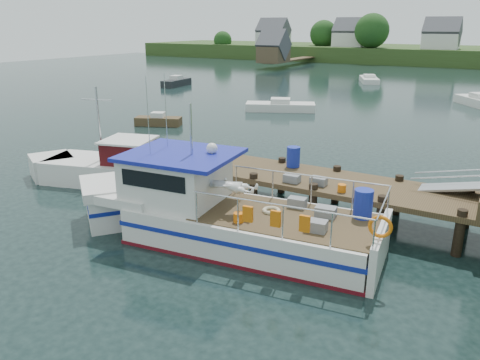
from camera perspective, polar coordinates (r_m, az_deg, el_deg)
The scene contains 10 objects.
ground_plane at distance 19.68m, azimuth 4.72°, elevation -2.86°, with size 160.00×160.00×0.00m, color black.
far_shore at distance 99.41m, azimuth 26.49°, elevation 13.71°, with size 140.00×42.55×9.22m.
dock at distance 17.37m, azimuth 24.68°, elevation 0.36°, with size 16.60×3.00×4.78m.
lobster_boat at distance 16.11m, azimuth -3.23°, elevation -3.91°, with size 11.77×4.44×5.58m.
work_boat at distance 22.84m, azimuth -15.33°, elevation 1.46°, with size 8.52×4.49×4.49m.
moored_rowboat at distance 35.36m, azimuth -9.92°, elevation 7.15°, with size 3.54×2.34×0.98m.
moored_a at distance 41.00m, azimuth 4.94°, elevation 8.95°, with size 6.19×4.24×1.08m.
moored_b at distance 48.49m, azimuth 27.10°, elevation 8.54°, with size 4.65×5.39×1.18m.
moored_d at distance 63.94m, azimuth 15.46°, elevation 11.75°, with size 4.00×6.08×0.98m.
moored_e at distance 58.24m, azimuth -7.77°, elevation 11.74°, with size 2.01×4.72×1.27m.
Camera 1 is at (7.79, -16.60, 7.14)m, focal length 35.00 mm.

